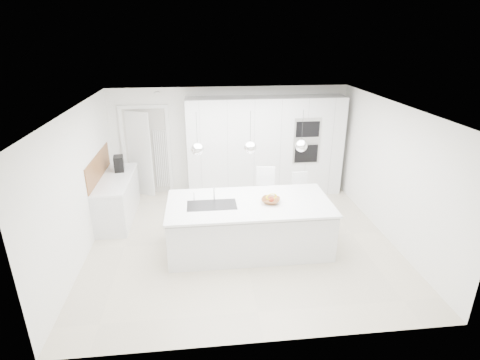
{
  "coord_description": "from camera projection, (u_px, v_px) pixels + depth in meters",
  "views": [
    {
      "loc": [
        -0.7,
        -6.08,
        3.65
      ],
      "look_at": [
        0.0,
        0.3,
        1.1
      ],
      "focal_mm": 28.0,
      "sensor_mm": 36.0,
      "label": 1
    }
  ],
  "objects": [
    {
      "name": "tall_cabinets",
      "position": [
        265.0,
        147.0,
        8.72
      ],
      "size": [
        3.6,
        0.6,
        2.3
      ],
      "primitive_type": "cube",
      "color": "silver",
      "rests_on": "floor"
    },
    {
      "name": "island_tap",
      "position": [
        214.0,
        192.0,
        6.5
      ],
      "size": [
        0.02,
        0.02,
        0.3
      ],
      "primitive_type": "cylinder",
      "color": "white",
      "rests_on": "island_worktop"
    },
    {
      "name": "apple_extra_3",
      "position": [
        271.0,
        199.0,
        6.41
      ],
      "size": [
        0.09,
        0.09,
        0.09
      ],
      "primitive_type": "sphere",
      "color": "#A5311D",
      "rests_on": "fruit_bowl"
    },
    {
      "name": "pendant_left",
      "position": [
        198.0,
        149.0,
        5.98
      ],
      "size": [
        0.2,
        0.2,
        0.2
      ],
      "primitive_type": "sphere",
      "color": "white",
      "rests_on": "ceiling"
    },
    {
      "name": "island_worktop",
      "position": [
        249.0,
        203.0,
        6.49
      ],
      "size": [
        2.84,
        1.4,
        0.04
      ],
      "primitive_type": "cube",
      "color": "white",
      "rests_on": "island_base"
    },
    {
      "name": "apple_c",
      "position": [
        271.0,
        200.0,
        6.4
      ],
      "size": [
        0.07,
        0.07,
        0.07
      ],
      "primitive_type": "sphere",
      "color": "#A5311D",
      "rests_on": "fruit_bowl"
    },
    {
      "name": "apple_a",
      "position": [
        272.0,
        200.0,
        6.41
      ],
      "size": [
        0.07,
        0.07,
        0.07
      ],
      "primitive_type": "sphere",
      "color": "#A5311D",
      "rests_on": "fruit_bowl"
    },
    {
      "name": "pendant_right",
      "position": [
        301.0,
        146.0,
        6.15
      ],
      "size": [
        0.2,
        0.2,
        0.2
      ],
      "primitive_type": "sphere",
      "color": "white",
      "rests_on": "ceiling"
    },
    {
      "name": "banana_bunch",
      "position": [
        271.0,
        197.0,
        6.4
      ],
      "size": [
        0.25,
        0.18,
        0.22
      ],
      "primitive_type": "torus",
      "rotation": [
        1.22,
        0.0,
        0.35
      ],
      "color": "yellow",
      "rests_on": "fruit_bowl"
    },
    {
      "name": "hallway_door",
      "position": [
        136.0,
        154.0,
        8.67
      ],
      "size": [
        0.76,
        0.38,
        2.0
      ],
      "primitive_type": "cube",
      "rotation": [
        0.0,
        0.0,
        -0.44
      ],
      "color": "white",
      "rests_on": "floor"
    },
    {
      "name": "pendant_mid",
      "position": [
        250.0,
        148.0,
        6.06
      ],
      "size": [
        0.2,
        0.2,
        0.2
      ],
      "primitive_type": "sphere",
      "color": "white",
      "rests_on": "ceiling"
    },
    {
      "name": "left_worktop",
      "position": [
        115.0,
        179.0,
        7.57
      ],
      "size": [
        0.62,
        1.82,
        0.04
      ],
      "primitive_type": "cube",
      "color": "white",
      "rests_on": "left_base_cabinets"
    },
    {
      "name": "bar_stool_right",
      "position": [
        300.0,
        198.0,
        7.61
      ],
      "size": [
        0.34,
        0.47,
        1.01
      ],
      "primitive_type": null,
      "rotation": [
        0.0,
        0.0,
        -0.01
      ],
      "color": "white",
      "rests_on": "floor"
    },
    {
      "name": "island_base",
      "position": [
        249.0,
        227.0,
        6.61
      ],
      "size": [
        2.8,
        1.2,
        0.86
      ],
      "primitive_type": "cube",
      "color": "silver",
      "rests_on": "floor"
    },
    {
      "name": "island_sink",
      "position": [
        212.0,
        209.0,
        6.4
      ],
      "size": [
        0.84,
        0.44,
        0.18
      ],
      "primitive_type": null,
      "color": "#3F3F42",
      "rests_on": "island_worktop"
    },
    {
      "name": "apple_b",
      "position": [
        272.0,
        200.0,
        6.42
      ],
      "size": [
        0.07,
        0.07,
        0.07
      ],
      "primitive_type": "sphere",
      "color": "#A5311D",
      "rests_on": "fruit_bowl"
    },
    {
      "name": "ceiling",
      "position": [
        242.0,
        107.0,
        6.11
      ],
      "size": [
        5.5,
        5.5,
        0.0
      ],
      "primitive_type": "plane",
      "rotation": [
        3.14,
        0.0,
        0.0
      ],
      "color": "white",
      "rests_on": "wall_back"
    },
    {
      "name": "fruit_bowl",
      "position": [
        271.0,
        201.0,
        6.44
      ],
      "size": [
        0.41,
        0.41,
        0.08
      ],
      "primitive_type": "imported",
      "rotation": [
        0.0,
        0.0,
        -0.37
      ],
      "color": "brown",
      "rests_on": "island_worktop"
    },
    {
      "name": "left_base_cabinets",
      "position": [
        118.0,
        199.0,
        7.73
      ],
      "size": [
        0.6,
        1.8,
        0.86
      ],
      "primitive_type": "cube",
      "color": "silver",
      "rests_on": "floor"
    },
    {
      "name": "espresso_machine",
      "position": [
        119.0,
        164.0,
        7.89
      ],
      "size": [
        0.24,
        0.33,
        0.32
      ],
      "primitive_type": "cube",
      "rotation": [
        0.0,
        0.0,
        0.15
      ],
      "color": "black",
      "rests_on": "left_worktop"
    },
    {
      "name": "oven_stack",
      "position": [
        307.0,
        141.0,
        8.45
      ],
      "size": [
        0.62,
        0.04,
        1.05
      ],
      "primitive_type": null,
      "color": "#A5A5A8",
      "rests_on": "tall_cabinets"
    },
    {
      "name": "wall_left",
      "position": [
        80.0,
        185.0,
        6.29
      ],
      "size": [
        0.0,
        5.0,
        5.0
      ],
      "primitive_type": "plane",
      "rotation": [
        1.57,
        0.0,
        1.57
      ],
      "color": "white",
      "rests_on": "ground"
    },
    {
      "name": "wall_back",
      "position": [
        230.0,
        140.0,
        8.88
      ],
      "size": [
        5.5,
        0.0,
        5.5
      ],
      "primitive_type": "plane",
      "rotation": [
        1.57,
        0.0,
        0.0
      ],
      "color": "white",
      "rests_on": "ground"
    },
    {
      "name": "floor",
      "position": [
        242.0,
        240.0,
        7.03
      ],
      "size": [
        5.5,
        5.5,
        0.0
      ],
      "primitive_type": "plane",
      "color": "beige",
      "rests_on": "ground"
    },
    {
      "name": "radiator",
      "position": [
        161.0,
        159.0,
        8.83
      ],
      "size": [
        0.32,
        0.04,
        1.4
      ],
      "primitive_type": null,
      "color": "white",
      "rests_on": "floor"
    },
    {
      "name": "oak_backsplash",
      "position": [
        98.0,
        167.0,
        7.44
      ],
      "size": [
        0.02,
        1.8,
        0.5
      ],
      "primitive_type": "cube",
      "color": "brown",
      "rests_on": "wall_left"
    },
    {
      "name": "bar_stool_left",
      "position": [
        266.0,
        197.0,
        7.43
      ],
      "size": [
        0.45,
        0.58,
        1.17
      ],
      "primitive_type": null,
      "rotation": [
        0.0,
        0.0,
        -0.13
      ],
      "color": "white",
      "rests_on": "floor"
    },
    {
      "name": "doorway_frame",
      "position": [
        147.0,
        152.0,
        8.74
      ],
      "size": [
        1.11,
        0.08,
        2.13
      ],
      "primitive_type": null,
      "color": "white",
      "rests_on": "floor"
    }
  ]
}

